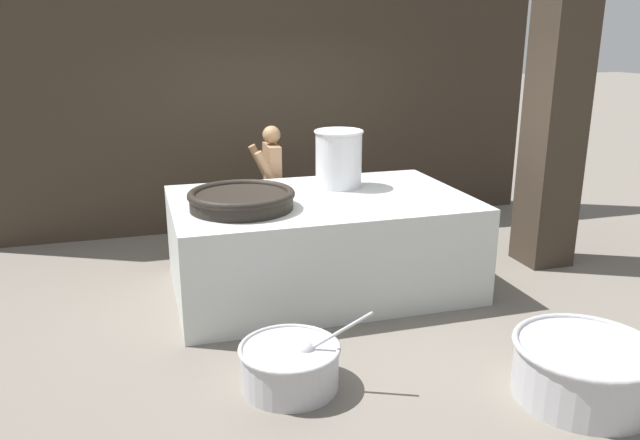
{
  "coord_description": "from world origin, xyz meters",
  "views": [
    {
      "loc": [
        -1.66,
        -5.58,
        2.43
      ],
      "look_at": [
        0.0,
        0.0,
        0.7
      ],
      "focal_mm": 35.0,
      "sensor_mm": 36.0,
      "label": 1
    }
  ],
  "objects_px": {
    "cook": "(272,184)",
    "prep_bowl_vegetables": "(290,364)",
    "prep_bowl_meat": "(584,367)",
    "stock_pot": "(339,158)",
    "giant_wok_near": "(242,199)"
  },
  "relations": [
    {
      "from": "giant_wok_near",
      "to": "cook",
      "type": "distance_m",
      "value": 1.58
    },
    {
      "from": "stock_pot",
      "to": "cook",
      "type": "xyz_separation_m",
      "value": [
        -0.5,
        0.9,
        -0.44
      ]
    },
    {
      "from": "cook",
      "to": "prep_bowl_vegetables",
      "type": "bearing_deg",
      "value": 81.36
    },
    {
      "from": "stock_pot",
      "to": "prep_bowl_meat",
      "type": "relative_size",
      "value": 0.59
    },
    {
      "from": "giant_wok_near",
      "to": "prep_bowl_meat",
      "type": "height_order",
      "value": "giant_wok_near"
    },
    {
      "from": "giant_wok_near",
      "to": "stock_pot",
      "type": "relative_size",
      "value": 1.65
    },
    {
      "from": "prep_bowl_vegetables",
      "to": "prep_bowl_meat",
      "type": "relative_size",
      "value": 0.91
    },
    {
      "from": "giant_wok_near",
      "to": "prep_bowl_meat",
      "type": "relative_size",
      "value": 0.97
    },
    {
      "from": "prep_bowl_meat",
      "to": "prep_bowl_vegetables",
      "type": "bearing_deg",
      "value": 159.73
    },
    {
      "from": "stock_pot",
      "to": "prep_bowl_vegetables",
      "type": "bearing_deg",
      "value": -116.63
    },
    {
      "from": "stock_pot",
      "to": "prep_bowl_meat",
      "type": "distance_m",
      "value": 3.08
    },
    {
      "from": "prep_bowl_meat",
      "to": "stock_pot",
      "type": "bearing_deg",
      "value": 107.62
    },
    {
      "from": "giant_wok_near",
      "to": "cook",
      "type": "relative_size",
      "value": 0.66
    },
    {
      "from": "prep_bowl_vegetables",
      "to": "prep_bowl_meat",
      "type": "height_order",
      "value": "prep_bowl_vegetables"
    },
    {
      "from": "stock_pot",
      "to": "prep_bowl_vegetables",
      "type": "xyz_separation_m",
      "value": [
        -1.04,
        -2.07,
        -1.05
      ]
    }
  ]
}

